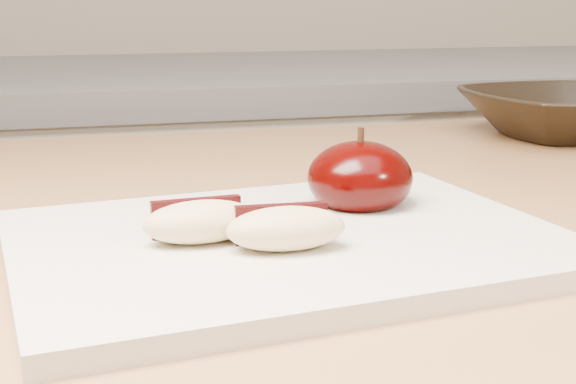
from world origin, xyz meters
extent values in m
cube|color=silver|center=(0.00, 1.20, 0.45)|extent=(2.40, 0.60, 0.90)
cube|color=slate|center=(0.00, 1.20, 0.92)|extent=(2.40, 0.62, 0.04)
cube|color=#A87549|center=(0.00, 0.50, 0.88)|extent=(1.64, 0.64, 0.04)
cube|color=beige|center=(-0.07, 0.37, 0.91)|extent=(0.34, 0.27, 0.01)
ellipsoid|color=black|center=(0.00, 0.43, 0.93)|extent=(0.07, 0.07, 0.05)
cylinder|color=black|center=(0.00, 0.43, 0.96)|extent=(0.00, 0.00, 0.01)
ellipsoid|color=beige|center=(-0.12, 0.37, 0.92)|extent=(0.07, 0.04, 0.02)
cube|color=black|center=(-0.12, 0.38, 0.92)|extent=(0.05, 0.01, 0.02)
ellipsoid|color=beige|center=(-0.08, 0.34, 0.92)|extent=(0.07, 0.04, 0.02)
cube|color=black|center=(-0.08, 0.36, 0.92)|extent=(0.05, 0.01, 0.02)
imported|color=black|center=(0.33, 0.68, 0.93)|extent=(0.21, 0.21, 0.05)
camera|label=1|loc=(-0.19, -0.07, 1.05)|focal=50.00mm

